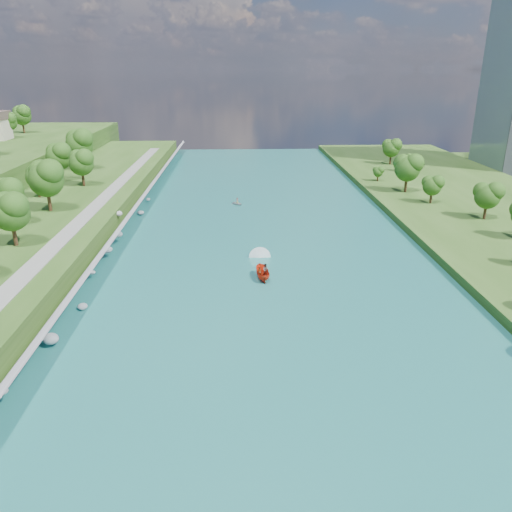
{
  "coord_description": "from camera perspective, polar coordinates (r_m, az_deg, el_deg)",
  "views": [
    {
      "loc": [
        -4.13,
        -55.27,
        29.01
      ],
      "look_at": [
        -1.49,
        15.48,
        2.5
      ],
      "focal_mm": 35.0,
      "sensor_mm": 36.0,
      "label": 1
    }
  ],
  "objects": [
    {
      "name": "riprap_bank",
      "position": [
        81.84,
        -17.39,
        0.13
      ],
      "size": [
        4.24,
        236.0,
        4.07
      ],
      "color": "slate",
      "rests_on": "ground"
    },
    {
      "name": "trees_east",
      "position": [
        91.84,
        26.62,
        3.85
      ],
      "size": [
        16.53,
        146.61,
        10.89
      ],
      "color": "#194B14",
      "rests_on": "berm_east"
    },
    {
      "name": "raft",
      "position": [
        114.54,
        -2.14,
        6.08
      ],
      "size": [
        3.48,
        3.62,
        1.55
      ],
      "rotation": [
        0.0,
        0.0,
        0.67
      ],
      "color": "gray",
      "rests_on": "river_water"
    },
    {
      "name": "motorboat",
      "position": [
        74.26,
        0.71,
        -1.7
      ],
      "size": [
        3.6,
        19.25,
        2.15
      ],
      "rotation": [
        0.0,
        0.0,
        3.27
      ],
      "color": "red",
      "rests_on": "river_water"
    },
    {
      "name": "ground",
      "position": [
        62.55,
        1.91,
        -7.11
      ],
      "size": [
        260.0,
        260.0,
        0.0
      ],
      "primitive_type": "plane",
      "color": "#2D5119",
      "rests_on": "ground"
    },
    {
      "name": "riverside_path",
      "position": [
        84.37,
        -21.68,
        1.47
      ],
      "size": [
        3.0,
        200.0,
        0.1
      ],
      "primitive_type": "cube",
      "color": "gray",
      "rests_on": "berm_west"
    },
    {
      "name": "river_water",
      "position": [
        80.75,
        0.94,
        -0.49
      ],
      "size": [
        55.0,
        240.0,
        0.1
      ],
      "primitive_type": "cube",
      "color": "#175A54",
      "rests_on": "ground"
    }
  ]
}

